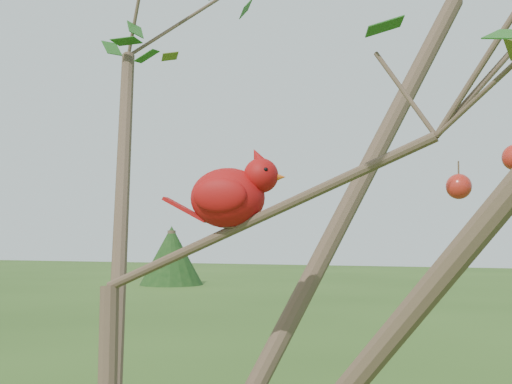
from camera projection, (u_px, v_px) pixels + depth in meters
The scene contains 2 objects.
crabapple_tree at pixel (112, 191), 1.19m from camera, with size 2.35×2.05×2.95m.
cardinal at pixel (232, 195), 1.24m from camera, with size 0.22×0.12×0.15m.
Camera 1 is at (0.64, -1.07, 2.05)m, focal length 50.00 mm.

